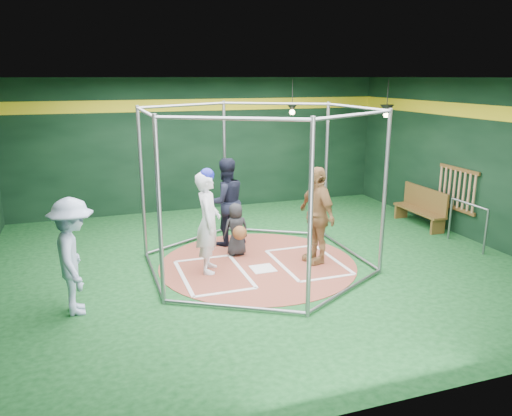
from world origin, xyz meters
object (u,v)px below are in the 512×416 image
object	(u,v)px
visitor_leopard	(316,215)
umpire	(225,202)
dugout_bench	(422,206)
batter_figure	(208,221)

from	to	relation	value
visitor_leopard	umpire	world-z (taller)	visitor_leopard
visitor_leopard	dugout_bench	distance (m)	3.82
visitor_leopard	dugout_bench	world-z (taller)	visitor_leopard
batter_figure	umpire	size ratio (longest dim) A/B	1.04
visitor_leopard	umpire	size ratio (longest dim) A/B	1.01
batter_figure	visitor_leopard	xyz separation A→B (m)	(2.08, -0.20, -0.02)
umpire	dugout_bench	size ratio (longest dim) A/B	1.17
batter_figure	dugout_bench	bearing A→B (deg)	12.32
dugout_bench	visitor_leopard	bearing A→B (deg)	-158.02
visitor_leopard	batter_figure	bearing A→B (deg)	-101.62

